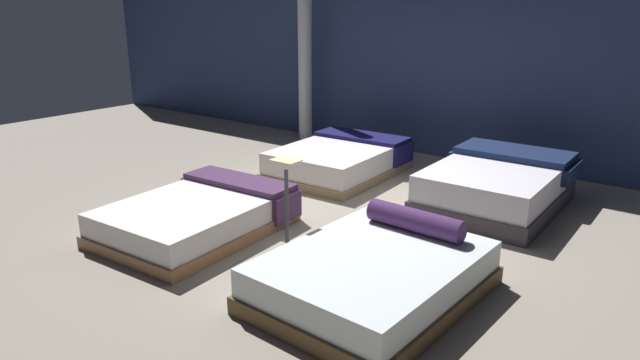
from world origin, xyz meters
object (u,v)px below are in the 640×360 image
Objects in this scene: price_sign at (287,218)px; support_pillar at (305,45)px; bed_1 at (374,274)px; bed_0 at (198,215)px; bed_2 at (339,160)px; bed_3 at (497,185)px.

support_pillar is at bearing 126.43° from price_sign.
support_pillar reaches higher than bed_1.
bed_2 reaches higher than bed_0.
support_pillar is (-4.20, 4.30, 1.54)m from bed_1.
bed_3 is at bearing -18.58° from support_pillar.
bed_1 reaches higher than bed_2.
bed_0 is 0.59× the size of support_pillar.
bed_2 is 2.41m from bed_3.
bed_1 is at bearing -11.18° from price_sign.
bed_1 is 1.01× the size of bed_2.
bed_3 is 2.91m from price_sign.
bed_2 is 2.78m from support_pillar.
support_pillar is (-4.21, 1.42, 1.46)m from bed_3.
bed_2 is at bearing 132.61° from bed_1.
price_sign is (1.19, -2.61, 0.16)m from bed_2.
bed_3 is at bearing 65.41° from price_sign.
bed_1 reaches higher than bed_0.
price_sign is (1.16, 0.18, 0.19)m from bed_0.
bed_3 is at bearing -1.22° from bed_2.
bed_3 is (2.41, 0.04, 0.06)m from bed_2.
bed_0 is at bearing -91.47° from bed_2.
bed_1 is 6.21m from support_pillar.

